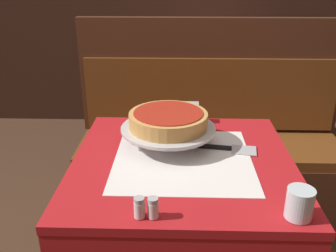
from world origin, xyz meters
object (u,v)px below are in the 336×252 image
(pizza_pan_stand, at_px, (168,129))
(water_glass_near, at_px, (300,203))
(napkin_holder, at_px, (188,112))
(dining_table_front, at_px, (183,183))
(condiment_caddy, at_px, (219,52))
(deep_dish_pizza, at_px, (168,120))
(salt_shaker, at_px, (139,208))
(dining_table_rear, at_px, (215,71))
(pizza_server, at_px, (223,148))
(booth_bench, at_px, (209,159))
(pepper_shaker, at_px, (153,208))

(pizza_pan_stand, relative_size, water_glass_near, 4.13)
(napkin_holder, bearing_deg, dining_table_front, -93.60)
(condiment_caddy, bearing_deg, dining_table_front, -99.88)
(deep_dish_pizza, bearing_deg, salt_shaker, -98.08)
(salt_shaker, xyz_separation_m, napkin_holder, (0.15, 0.72, 0.01))
(dining_table_front, distance_m, dining_table_rear, 1.72)
(salt_shaker, xyz_separation_m, condiment_caddy, (0.42, 2.06, 0.01))
(water_glass_near, bearing_deg, dining_table_rear, 91.60)
(deep_dish_pizza, distance_m, salt_shaker, 0.49)
(deep_dish_pizza, height_order, pizza_server, deep_dish_pizza)
(booth_bench, xyz_separation_m, condiment_caddy, (0.12, 0.91, 0.47))
(pizza_pan_stand, height_order, salt_shaker, pizza_pan_stand)
(pizza_server, height_order, salt_shaker, salt_shaker)
(condiment_caddy, bearing_deg, pizza_server, -94.88)
(salt_shaker, height_order, napkin_holder, napkin_holder)
(booth_bench, distance_m, pizza_server, 0.84)
(water_glass_near, distance_m, napkin_holder, 0.77)
(pizza_server, xyz_separation_m, water_glass_near, (0.17, -0.43, 0.04))
(dining_table_rear, height_order, napkin_holder, napkin_holder)
(dining_table_front, xyz_separation_m, napkin_holder, (0.02, 0.36, 0.15))
(pizza_pan_stand, bearing_deg, salt_shaker, -98.08)
(booth_bench, relative_size, pizza_pan_stand, 4.20)
(dining_table_front, height_order, pizza_pan_stand, pizza_pan_stand)
(pizza_pan_stand, height_order, deep_dish_pizza, deep_dish_pizza)
(dining_table_rear, bearing_deg, dining_table_front, -98.93)
(dining_table_rear, bearing_deg, pizza_server, -93.85)
(dining_table_front, distance_m, pizza_pan_stand, 0.22)
(pizza_pan_stand, distance_m, salt_shaker, 0.48)
(pizza_pan_stand, height_order, napkin_holder, napkin_holder)
(deep_dish_pizza, bearing_deg, booth_bench, 71.24)
(salt_shaker, relative_size, pepper_shaker, 1.00)
(dining_table_rear, xyz_separation_m, pepper_shaker, (-0.35, -2.06, 0.14))
(booth_bench, height_order, pizza_pan_stand, booth_bench)
(dining_table_rear, distance_m, booth_bench, 0.96)
(deep_dish_pizza, bearing_deg, pizza_pan_stand, 180.00)
(dining_table_rear, height_order, booth_bench, booth_bench)
(deep_dish_pizza, bearing_deg, napkin_holder, 71.52)
(dining_table_rear, distance_m, napkin_holder, 1.37)
(dining_table_front, height_order, pizza_server, pizza_server)
(dining_table_front, xyz_separation_m, salt_shaker, (-0.13, -0.36, 0.14))
(condiment_caddy, bearing_deg, pizza_pan_stand, -102.64)
(deep_dish_pizza, height_order, water_glass_near, deep_dish_pizza)
(dining_table_rear, relative_size, salt_shaker, 12.20)
(water_glass_near, bearing_deg, napkin_holder, 113.14)
(dining_table_rear, height_order, pizza_pan_stand, pizza_pan_stand)
(dining_table_front, height_order, salt_shaker, salt_shaker)
(pizza_server, xyz_separation_m, salt_shaker, (-0.28, -0.44, 0.03))
(pizza_server, distance_m, napkin_holder, 0.31)
(deep_dish_pizza, relative_size, pizza_server, 1.12)
(pizza_pan_stand, distance_m, napkin_holder, 0.26)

